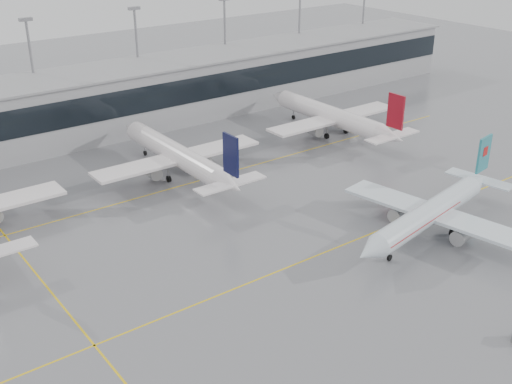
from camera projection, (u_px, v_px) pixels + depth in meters
ground at (311, 258)px, 83.14m from camera, size 320.00×320.00×0.00m
taxi_line_main at (311, 258)px, 83.14m from camera, size 120.00×0.25×0.01m
taxi_line_north at (190, 183)px, 105.01m from camera, size 120.00×0.25×0.01m
taxi_line_cross at (43, 283)px, 77.76m from camera, size 0.25×60.00×0.01m
terminal at (104, 103)px, 125.84m from camera, size 180.00×15.00×12.00m
terminal_glass at (120, 104)px, 119.71m from camera, size 180.00×0.20×5.00m
terminal_roof at (101, 71)px, 123.26m from camera, size 182.00×16.00×0.40m
light_masts at (87, 60)px, 127.15m from camera, size 156.40×1.00×22.60m
air_canada_jet at (433, 211)px, 88.13m from camera, size 34.13×27.00×10.49m
parked_jet_c at (178, 155)px, 106.15m from camera, size 29.64×36.96×11.72m
parked_jet_d at (333, 116)px, 125.18m from camera, size 29.64×36.96×11.72m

